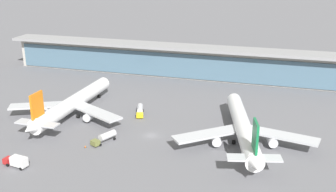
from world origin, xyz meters
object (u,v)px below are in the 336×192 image
(airliner_left_stand, at_px, (72,103))
(service_truck_near_nose_red, at_px, (17,161))
(airliner_centre_stand, at_px, (243,128))
(service_truck_mid_apron_yellow, at_px, (140,110))
(safety_cone_bravo, at_px, (85,146))
(safety_cone_alpha, at_px, (34,130))
(service_truck_under_wing_olive, at_px, (105,137))

(airliner_left_stand, distance_m, service_truck_near_nose_red, 37.83)
(airliner_centre_stand, distance_m, service_truck_mid_apron_yellow, 40.08)
(safety_cone_bravo, bearing_deg, airliner_centre_stand, 20.93)
(airliner_centre_stand, bearing_deg, service_truck_mid_apron_yellow, 161.53)
(airliner_left_stand, bearing_deg, safety_cone_bravo, -53.83)
(service_truck_near_nose_red, relative_size, safety_cone_alpha, 10.82)
(airliner_left_stand, height_order, airliner_centre_stand, same)
(airliner_centre_stand, distance_m, safety_cone_bravo, 47.77)
(airliner_left_stand, height_order, safety_cone_alpha, airliner_left_stand)
(service_truck_near_nose_red, distance_m, service_truck_under_wing_olive, 26.37)
(service_truck_under_wing_olive, xyz_separation_m, safety_cone_alpha, (-25.96, 1.27, -1.39))
(service_truck_mid_apron_yellow, relative_size, safety_cone_alpha, 12.66)
(airliner_left_stand, xyz_separation_m, service_truck_under_wing_olive, (20.02, -16.78, -3.04))
(safety_cone_alpha, height_order, safety_cone_bravo, same)
(service_truck_near_nose_red, bearing_deg, service_truck_mid_apron_yellow, 67.62)
(service_truck_near_nose_red, height_order, service_truck_under_wing_olive, service_truck_near_nose_red)
(service_truck_near_nose_red, distance_m, safety_cone_bravo, 19.97)
(service_truck_mid_apron_yellow, distance_m, safety_cone_alpha, 36.80)
(service_truck_mid_apron_yellow, relative_size, safety_cone_bravo, 12.66)
(airliner_left_stand, distance_m, safety_cone_bravo, 27.31)
(airliner_centre_stand, relative_size, safety_cone_bravo, 79.82)
(service_truck_near_nose_red, xyz_separation_m, safety_cone_bravo, (12.17, 15.77, -1.37))
(service_truck_under_wing_olive, bearing_deg, service_truck_mid_apron_yellow, 84.42)
(service_truck_under_wing_olive, relative_size, safety_cone_alpha, 12.51)
(service_truck_near_nose_red, bearing_deg, airliner_centre_stand, 30.06)
(service_truck_under_wing_olive, bearing_deg, service_truck_near_nose_red, -128.14)
(safety_cone_bravo, bearing_deg, safety_cone_alpha, 164.04)
(service_truck_mid_apron_yellow, distance_m, safety_cone_bravo, 30.39)
(airliner_left_stand, height_order, service_truck_mid_apron_yellow, airliner_left_stand)
(safety_cone_bravo, bearing_deg, service_truck_mid_apron_yellow, 77.58)
(airliner_left_stand, relative_size, safety_cone_alpha, 80.69)
(airliner_centre_stand, xyz_separation_m, safety_cone_bravo, (-44.43, -16.99, -4.43))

